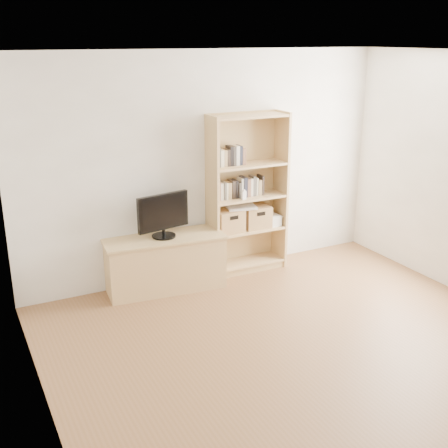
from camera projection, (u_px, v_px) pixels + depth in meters
floor at (334, 374)px, 4.77m from camera, size 4.50×5.00×0.01m
back_wall at (207, 166)px, 6.47m from camera, size 4.50×0.02×2.60m
left_wall at (48, 284)px, 3.39m from camera, size 0.02×5.00×2.60m
ceiling at (358, 55)px, 3.94m from camera, size 4.50×5.00×0.01m
tv_stand at (165, 264)px, 6.30m from camera, size 1.34×0.62×0.60m
bookshelf at (247, 194)px, 6.63m from camera, size 0.95×0.35×1.90m
television at (163, 216)px, 6.12m from camera, size 0.62×0.16×0.48m
books_row_mid at (247, 186)px, 6.61m from camera, size 0.90×0.21×0.24m
books_row_upper at (231, 157)px, 6.41m from camera, size 0.36×0.15×0.19m
baby_monitor at (244, 195)px, 6.48m from camera, size 0.05×0.04×0.10m
basket_left at (228, 221)px, 6.61m from camera, size 0.33×0.28×0.27m
basket_right at (256, 217)px, 6.76m from camera, size 0.33×0.28×0.26m
laptop at (241, 207)px, 6.63m from camera, size 0.39×0.31×0.03m
magazine_stack at (271, 220)px, 6.88m from camera, size 0.18×0.25×0.11m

